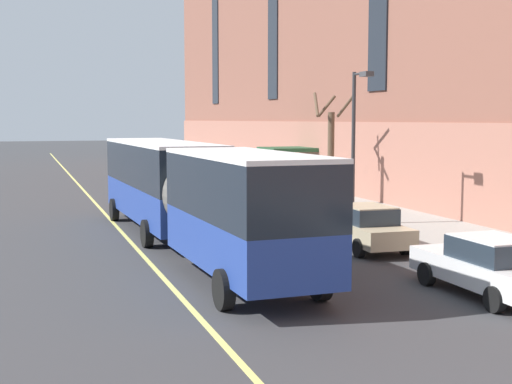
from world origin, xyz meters
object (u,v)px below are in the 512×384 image
parked_car_white_3 (266,197)px  parked_car_navy_4 (167,166)px  parked_car_champagne_2 (364,227)px  city_bus (187,189)px  fire_hydrant (325,209)px  parked_car_green_1 (191,173)px  street_lamp (356,131)px  parked_car_navy_5 (226,184)px  street_tree_mid_block (331,149)px  parked_car_white_0 (489,266)px

parked_car_white_3 → parked_car_navy_4: (-0.02, 24.28, 0.00)m
parked_car_champagne_2 → parked_car_navy_4: size_ratio=1.04×
city_bus → fire_hydrant: city_bus is taller
parked_car_green_1 → parked_car_navy_4: (-0.06, 8.00, 0.00)m
parked_car_white_3 → parked_car_navy_4: size_ratio=0.96×
city_bus → parked_car_green_1: city_bus is taller
street_lamp → fire_hydrant: bearing=92.0°
fire_hydrant → parked_car_champagne_2: bearing=-103.3°
parked_car_green_1 → city_bus: bearing=-103.3°
parked_car_navy_5 → street_tree_mid_block: street_tree_mid_block is taller
street_tree_mid_block → fire_hydrant: street_tree_mid_block is taller
street_lamp → fire_hydrant: 4.58m
parked_car_white_0 → parked_car_navy_4: 41.70m
city_bus → parked_car_white_3: (5.82, 8.42, -1.34)m
parked_car_green_1 → parked_car_navy_4: same height
parked_car_white_3 → street_lamp: bearing=-72.2°
parked_car_champagne_2 → parked_car_white_0: bearing=-90.2°
parked_car_navy_4 → fire_hydrant: 27.44m
parked_car_green_1 → street_tree_mid_block: bearing=-75.3°
parked_car_white_0 → parked_car_navy_5: (0.05, 24.86, -0.00)m
parked_car_champagne_2 → street_lamp: street_lamp is taller
parked_car_white_0 → parked_car_white_3: same height
parked_car_green_1 → fire_hydrant: 19.46m
parked_car_white_3 → street_tree_mid_block: size_ratio=0.75×
street_tree_mid_block → fire_hydrant: 5.46m
city_bus → parked_car_navy_4: (5.80, 32.71, -1.34)m
parked_car_white_3 → fire_hydrant: parked_car_white_3 is taller
city_bus → parked_car_white_0: size_ratio=4.12×
parked_car_white_0 → parked_car_champagne_2: bearing=89.8°
parked_car_champagne_2 → fire_hydrant: 7.45m
parked_car_white_0 → parked_car_white_3: 17.42m
parked_car_white_0 → fire_hydrant: parked_car_white_0 is taller
fire_hydrant → street_lamp: bearing=-88.0°
parked_car_champagne_2 → parked_car_white_3: bearing=90.5°
parked_car_champagne_2 → parked_car_white_3: (-0.08, 10.34, -0.00)m
street_lamp → street_tree_mid_block: bearing=73.7°
parked_car_navy_4 → city_bus: bearing=-100.1°
parked_car_white_0 → parked_car_champagne_2: same height
parked_car_green_1 → parked_car_champagne_2: same height
parked_car_white_0 → street_tree_mid_block: street_tree_mid_block is taller
parked_car_champagne_2 → street_lamp: (1.82, 4.40, 3.30)m
parked_car_green_1 → street_tree_mid_block: (3.95, -15.06, 2.25)m
city_bus → parked_car_green_1: (5.86, 24.71, -1.34)m
street_tree_mid_block → city_bus: bearing=-135.5°
parked_car_white_3 → parked_car_navy_5: (0.10, 7.45, -0.00)m
parked_car_navy_4 → street_lamp: bearing=-86.4°
parked_car_green_1 → parked_car_navy_5: same height
street_tree_mid_block → fire_hydrant: size_ratio=8.07×
city_bus → parked_car_navy_5: size_ratio=4.48×
parked_car_champagne_2 → street_tree_mid_block: (3.90, 11.56, 2.25)m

